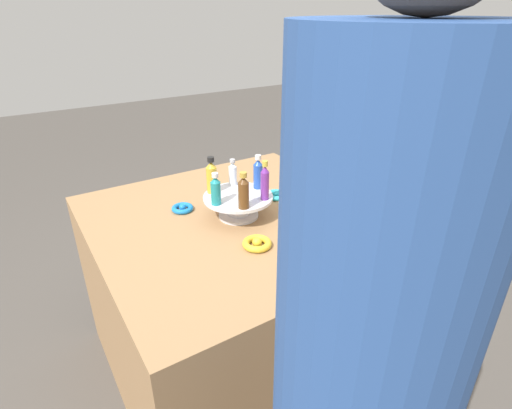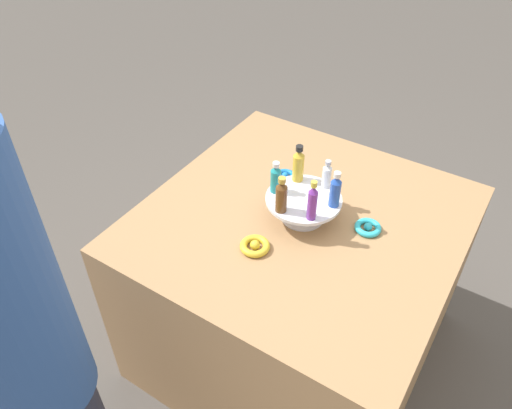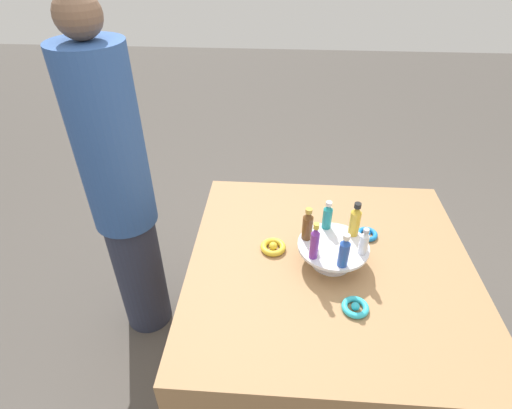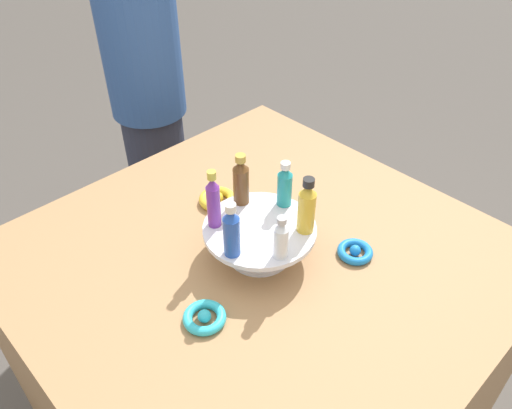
# 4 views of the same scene
# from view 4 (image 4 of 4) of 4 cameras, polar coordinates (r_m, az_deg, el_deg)

# --- Properties ---
(party_table) EXTENTS (1.10, 1.10, 0.78)m
(party_table) POSITION_cam_4_polar(r_m,az_deg,el_deg) (1.53, 0.33, -16.15)
(party_table) COLOR #9E754C
(party_table) RESTS_ON ground_plane
(display_stand) EXTENTS (0.27, 0.27, 0.09)m
(display_stand) POSITION_cam_4_polar(r_m,az_deg,el_deg) (1.19, 0.41, -3.64)
(display_stand) COLOR silver
(display_stand) RESTS_ON party_table
(bottle_brown) EXTENTS (0.04, 0.04, 0.14)m
(bottle_brown) POSITION_cam_4_polar(r_m,az_deg,el_deg) (1.21, -1.73, 2.71)
(bottle_brown) COLOR brown
(bottle_brown) RESTS_ON display_stand
(bottle_purple) EXTENTS (0.03, 0.03, 0.15)m
(bottle_purple) POSITION_cam_4_polar(r_m,az_deg,el_deg) (1.14, -4.90, 0.39)
(bottle_purple) COLOR #702D93
(bottle_purple) RESTS_ON display_stand
(bottle_blue) EXTENTS (0.04, 0.04, 0.14)m
(bottle_blue) POSITION_cam_4_polar(r_m,az_deg,el_deg) (1.06, -2.82, -3.11)
(bottle_blue) COLOR #234CAD
(bottle_blue) RESTS_ON display_stand
(bottle_clear) EXTENTS (0.03, 0.03, 0.11)m
(bottle_clear) POSITION_cam_4_polar(r_m,az_deg,el_deg) (1.07, 2.87, -3.95)
(bottle_clear) COLOR silver
(bottle_clear) RESTS_ON display_stand
(bottle_gold) EXTENTS (0.04, 0.04, 0.15)m
(bottle_gold) POSITION_cam_4_polar(r_m,az_deg,el_deg) (1.12, 5.82, -0.31)
(bottle_gold) COLOR gold
(bottle_gold) RESTS_ON display_stand
(bottle_teal) EXTENTS (0.04, 0.04, 0.12)m
(bottle_teal) POSITION_cam_4_polar(r_m,az_deg,el_deg) (1.20, 3.30, 2.19)
(bottle_teal) COLOR teal
(bottle_teal) RESTS_ON display_stand
(ribbon_bow_blue) EXTENTS (0.09, 0.09, 0.03)m
(ribbon_bow_blue) POSITION_cam_4_polar(r_m,az_deg,el_deg) (1.25, 11.25, -5.30)
(ribbon_bow_blue) COLOR blue
(ribbon_bow_blue) RESTS_ON party_table
(ribbon_bow_gold) EXTENTS (0.10, 0.10, 0.03)m
(ribbon_bow_gold) POSITION_cam_4_polar(r_m,az_deg,el_deg) (1.38, -4.45, 0.64)
(ribbon_bow_gold) COLOR gold
(ribbon_bow_gold) RESTS_ON party_table
(ribbon_bow_teal) EXTENTS (0.09, 0.09, 0.03)m
(ribbon_bow_teal) POSITION_cam_4_polar(r_m,az_deg,el_deg) (1.09, -5.91, -12.69)
(ribbon_bow_teal) COLOR #2DB7CC
(ribbon_bow_teal) RESTS_ON party_table
(person_figure) EXTENTS (0.29, 0.29, 1.68)m
(person_figure) POSITION_cam_4_polar(r_m,az_deg,el_deg) (1.97, -12.58, 14.13)
(person_figure) COLOR #282D42
(person_figure) RESTS_ON ground_plane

